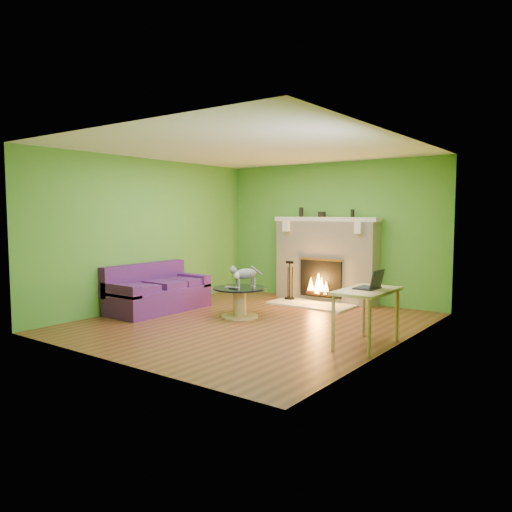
{
  "coord_description": "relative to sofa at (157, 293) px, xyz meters",
  "views": [
    {
      "loc": [
        4.48,
        -5.93,
        1.66
      ],
      "look_at": [
        -0.21,
        0.4,
        0.98
      ],
      "focal_mm": 35.0,
      "sensor_mm": 36.0,
      "label": 1
    }
  ],
  "objects": [
    {
      "name": "floor",
      "position": [
        1.86,
        0.2,
        -0.31
      ],
      "size": [
        5.0,
        5.0,
        0.0
      ],
      "primitive_type": "plane",
      "color": "#5C2E1A",
      "rests_on": "ground"
    },
    {
      "name": "ceiling",
      "position": [
        1.86,
        0.2,
        2.29
      ],
      "size": [
        5.0,
        5.0,
        0.0
      ],
      "primitive_type": "plane",
      "rotation": [
        3.14,
        0.0,
        0.0
      ],
      "color": "white",
      "rests_on": "wall_back"
    },
    {
      "name": "wall_back",
      "position": [
        1.86,
        2.7,
        0.99
      ],
      "size": [
        5.0,
        0.0,
        5.0
      ],
      "primitive_type": "plane",
      "rotation": [
        1.57,
        0.0,
        0.0
      ],
      "color": "#4F9A32",
      "rests_on": "floor"
    },
    {
      "name": "wall_front",
      "position": [
        1.86,
        -2.3,
        0.99
      ],
      "size": [
        5.0,
        0.0,
        5.0
      ],
      "primitive_type": "plane",
      "rotation": [
        -1.57,
        0.0,
        0.0
      ],
      "color": "#4F9A32",
      "rests_on": "floor"
    },
    {
      "name": "wall_left",
      "position": [
        -0.39,
        0.2,
        0.99
      ],
      "size": [
        0.0,
        5.0,
        5.0
      ],
      "primitive_type": "plane",
      "rotation": [
        1.57,
        0.0,
        1.57
      ],
      "color": "#4F9A32",
      "rests_on": "floor"
    },
    {
      "name": "wall_right",
      "position": [
        4.11,
        0.2,
        0.99
      ],
      "size": [
        0.0,
        5.0,
        5.0
      ],
      "primitive_type": "plane",
      "rotation": [
        1.57,
        0.0,
        -1.57
      ],
      "color": "#4F9A32",
      "rests_on": "floor"
    },
    {
      "name": "window_frame",
      "position": [
        4.1,
        -0.7,
        1.24
      ],
      "size": [
        0.0,
        1.2,
        1.2
      ],
      "primitive_type": "plane",
      "rotation": [
        1.57,
        0.0,
        -1.57
      ],
      "color": "silver",
      "rests_on": "wall_right"
    },
    {
      "name": "window_pane",
      "position": [
        4.09,
        -0.7,
        1.24
      ],
      "size": [
        0.0,
        1.06,
        1.06
      ],
      "primitive_type": "plane",
      "rotation": [
        1.57,
        0.0,
        -1.57
      ],
      "color": "white",
      "rests_on": "wall_right"
    },
    {
      "name": "fireplace",
      "position": [
        1.86,
        2.52,
        0.47
      ],
      "size": [
        2.1,
        0.46,
        1.58
      ],
      "color": "beige",
      "rests_on": "floor"
    },
    {
      "name": "hearth",
      "position": [
        1.86,
        2.0,
        -0.29
      ],
      "size": [
        1.5,
        0.75,
        0.03
      ],
      "primitive_type": "cube",
      "color": "beige",
      "rests_on": "floor"
    },
    {
      "name": "mantel",
      "position": [
        1.86,
        2.5,
        1.23
      ],
      "size": [
        2.1,
        0.28,
        0.08
      ],
      "primitive_type": "cube",
      "color": "silver",
      "rests_on": "fireplace"
    },
    {
      "name": "sofa",
      "position": [
        0.0,
        0.0,
        0.0
      ],
      "size": [
        0.85,
        1.76,
        0.79
      ],
      "color": "#4A1A63",
      "rests_on": "floor"
    },
    {
      "name": "coffee_table",
      "position": [
        1.46,
        0.42,
        -0.03
      ],
      "size": [
        0.84,
        0.84,
        0.48
      ],
      "color": "tan",
      "rests_on": "floor"
    },
    {
      "name": "desk",
      "position": [
        3.81,
        -0.0,
        0.32
      ],
      "size": [
        0.56,
        0.97,
        0.72
      ],
      "color": "tan",
      "rests_on": "floor"
    },
    {
      "name": "cat",
      "position": [
        1.54,
        0.47,
        0.35
      ],
      "size": [
        0.4,
        0.61,
        0.36
      ],
      "primitive_type": null,
      "rotation": [
        0.0,
        0.0,
        -0.36
      ],
      "color": "slate",
      "rests_on": "coffee_table"
    },
    {
      "name": "remote_silver",
      "position": [
        1.36,
        0.3,
        0.18
      ],
      "size": [
        0.18,
        0.07,
        0.02
      ],
      "primitive_type": "cube",
      "rotation": [
        0.0,
        0.0,
        0.16
      ],
      "color": "gray",
      "rests_on": "coffee_table"
    },
    {
      "name": "remote_black",
      "position": [
        1.48,
        0.24,
        0.18
      ],
      "size": [
        0.16,
        0.06,
        0.02
      ],
      "primitive_type": "cube",
      "rotation": [
        0.0,
        0.0,
        -0.09
      ],
      "color": "black",
      "rests_on": "coffee_table"
    },
    {
      "name": "laptop",
      "position": [
        3.79,
        0.05,
        0.53
      ],
      "size": [
        0.29,
        0.34,
        0.25
      ],
      "primitive_type": null,
      "rotation": [
        0.0,
        0.0,
        -0.01
      ],
      "color": "black",
      "rests_on": "desk"
    },
    {
      "name": "fire_tools",
      "position": [
        1.3,
        2.15,
        0.09
      ],
      "size": [
        0.19,
        0.19,
        0.73
      ],
      "primitive_type": null,
      "color": "black",
      "rests_on": "hearth"
    },
    {
      "name": "mantel_vase_left",
      "position": [
        1.31,
        2.53,
        1.36
      ],
      "size": [
        0.08,
        0.08,
        0.18
      ],
      "primitive_type": "cylinder",
      "color": "black",
      "rests_on": "mantel"
    },
    {
      "name": "mantel_vase_right",
      "position": [
        2.39,
        2.53,
        1.34
      ],
      "size": [
        0.07,
        0.07,
        0.14
      ],
      "primitive_type": "cylinder",
      "color": "black",
      "rests_on": "mantel"
    },
    {
      "name": "mantel_box",
      "position": [
        1.76,
        2.53,
        1.32
      ],
      "size": [
        0.12,
        0.08,
        0.1
      ],
      "primitive_type": "cube",
      "color": "black",
      "rests_on": "mantel"
    }
  ]
}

